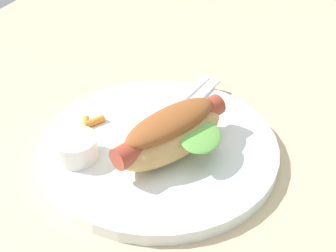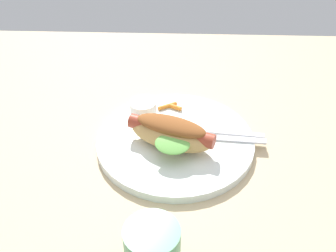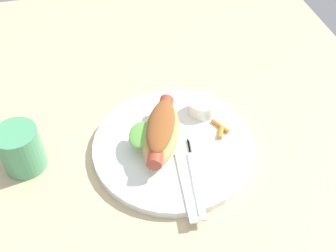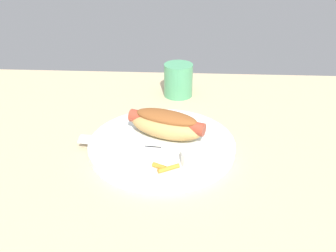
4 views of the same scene
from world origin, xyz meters
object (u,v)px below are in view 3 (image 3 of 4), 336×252
(knife, at_px, (186,186))
(drinking_cup, at_px, (21,149))
(hot_dog, at_px, (160,131))
(sauce_ramekin, at_px, (202,107))
(carrot_garnish, at_px, (221,130))
(fork, at_px, (195,178))
(plate, at_px, (173,146))

(knife, height_order, drinking_cup, drinking_cup)
(hot_dog, distance_m, sauce_ramekin, 0.11)
(carrot_garnish, xyz_separation_m, drinking_cup, (0.02, 0.36, 0.02))
(fork, bearing_deg, carrot_garnish, -31.99)
(plate, xyz_separation_m, knife, (-0.10, 0.00, 0.01))
(carrot_garnish, bearing_deg, sauce_ramekin, 18.78)
(fork, distance_m, carrot_garnish, 0.12)
(plate, relative_size, carrot_garnish, 6.37)
(knife, xyz_separation_m, drinking_cup, (0.12, 0.26, 0.02))
(plate, xyz_separation_m, carrot_garnish, (0.01, -0.09, 0.01))
(plate, height_order, knife, knife)
(plate, relative_size, fork, 1.74)
(hot_dog, height_order, carrot_garnish, hot_dog)
(plate, bearing_deg, drinking_cup, 84.78)
(hot_dog, xyz_separation_m, drinking_cup, (0.02, 0.24, -0.00))
(sauce_ramekin, xyz_separation_m, knife, (-0.16, 0.08, -0.01))
(plate, height_order, fork, fork)
(carrot_garnish, bearing_deg, plate, 95.40)
(sauce_ramekin, height_order, fork, sauce_ramekin)
(fork, height_order, knife, same)
(knife, bearing_deg, sauce_ramekin, -20.96)
(fork, bearing_deg, hot_dog, 29.54)
(sauce_ramekin, bearing_deg, plate, 131.56)
(hot_dog, bearing_deg, carrot_garnish, -68.82)
(knife, height_order, carrot_garnish, carrot_garnish)
(sauce_ramekin, distance_m, carrot_garnish, 0.06)
(drinking_cup, bearing_deg, hot_dog, -93.93)
(plate, relative_size, drinking_cup, 3.46)
(fork, relative_size, knife, 1.19)
(plate, height_order, hot_dog, hot_dog)
(knife, bearing_deg, drinking_cup, 69.24)
(carrot_garnish, relative_size, drinking_cup, 0.54)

